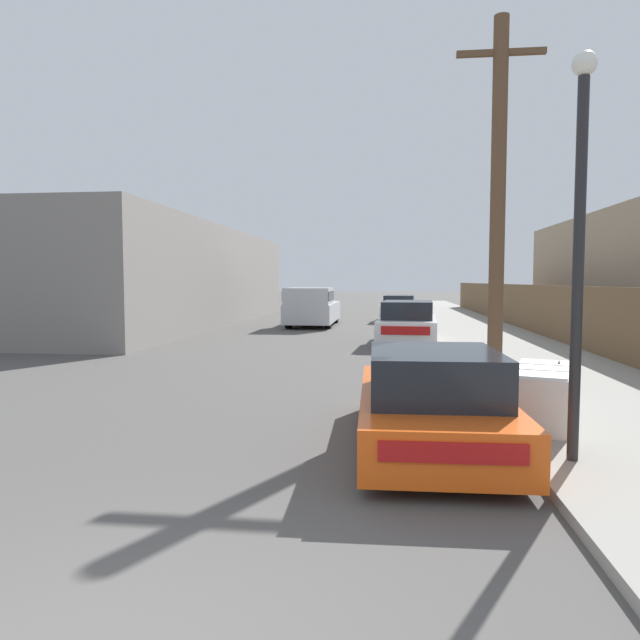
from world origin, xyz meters
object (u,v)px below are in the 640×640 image
at_px(discarded_fridge, 542,395).
at_px(car_parked_mid, 408,324).
at_px(car_parked_far, 399,309).
at_px(parked_sports_car_red, 431,402).
at_px(street_lamp, 579,226).
at_px(utility_pole, 498,193).
at_px(pickup_truck, 312,307).

distance_m(discarded_fridge, car_parked_mid, 10.85).
relative_size(discarded_fridge, car_parked_mid, 0.44).
xyz_separation_m(car_parked_mid, car_parked_far, (-0.03, 10.82, -0.03)).
relative_size(parked_sports_car_red, street_lamp, 0.94).
xyz_separation_m(car_parked_mid, utility_pole, (1.60, -6.46, 3.26)).
bearing_deg(pickup_truck, street_lamp, 105.74).
bearing_deg(discarded_fridge, street_lamp, -75.81).
height_order(pickup_truck, utility_pole, utility_pole).
relative_size(car_parked_mid, car_parked_far, 1.02).
xyz_separation_m(car_parked_far, street_lamp, (1.37, -23.28, 2.05)).
xyz_separation_m(parked_sports_car_red, car_parked_mid, (0.14, 11.75, 0.09)).
distance_m(car_parked_far, utility_pole, 17.66).
height_order(discarded_fridge, car_parked_far, car_parked_far).
bearing_deg(street_lamp, parked_sports_car_red, 154.49).
distance_m(pickup_truck, street_lamp, 20.25).
bearing_deg(car_parked_far, utility_pole, -80.78).
bearing_deg(parked_sports_car_red, utility_pole, 70.55).
bearing_deg(street_lamp, car_parked_far, 93.37).
height_order(car_parked_mid, utility_pole, utility_pole).
relative_size(car_parked_mid, utility_pole, 0.59).
xyz_separation_m(pickup_truck, street_lamp, (5.43, -19.43, 1.78)).
height_order(parked_sports_car_red, street_lamp, street_lamp).
bearing_deg(car_parked_mid, discarded_fridge, -78.38).
distance_m(car_parked_mid, car_parked_far, 10.82).
relative_size(pickup_truck, street_lamp, 1.25).
distance_m(car_parked_far, pickup_truck, 5.60).
xyz_separation_m(car_parked_mid, street_lamp, (1.34, -12.46, 2.01)).
bearing_deg(pickup_truck, parked_sports_car_red, 102.04).
bearing_deg(car_parked_mid, street_lamp, -79.93).
height_order(discarded_fridge, street_lamp, street_lamp).
relative_size(car_parked_mid, pickup_truck, 0.80).
bearing_deg(car_parked_far, pickup_truck, -132.65).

